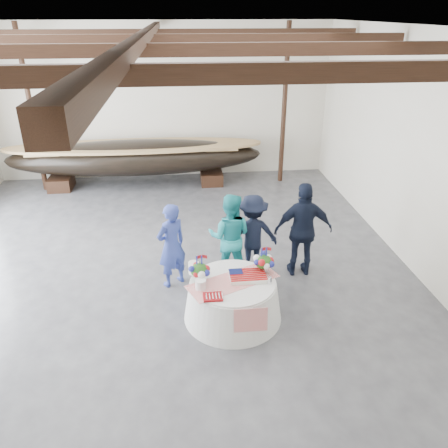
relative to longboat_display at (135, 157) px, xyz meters
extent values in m
cube|color=#3D3D42|center=(0.84, -5.10, -0.88)|extent=(10.00, 12.00, 0.01)
cube|color=silver|center=(0.84, 0.90, 1.37)|extent=(10.00, 0.02, 4.50)
cube|color=silver|center=(5.84, -5.10, 1.37)|extent=(0.02, 12.00, 4.50)
cube|color=white|center=(0.84, -5.10, 3.62)|extent=(10.00, 12.00, 0.01)
cube|color=black|center=(0.84, -8.60, 3.37)|extent=(9.80, 0.12, 0.18)
cube|color=black|center=(0.84, -6.10, 3.37)|extent=(9.80, 0.12, 0.18)
cube|color=black|center=(0.84, -3.60, 3.37)|extent=(9.80, 0.12, 0.18)
cube|color=black|center=(0.84, -1.10, 3.37)|extent=(9.80, 0.12, 0.18)
cube|color=black|center=(0.84, -5.10, 3.50)|extent=(0.15, 11.76, 0.15)
cylinder|color=black|center=(-2.66, 0.00, 1.37)|extent=(0.14, 0.14, 4.50)
cylinder|color=black|center=(4.34, 0.00, 1.37)|extent=(0.14, 0.14, 4.50)
cube|color=black|center=(-2.21, 0.00, -0.70)|extent=(0.65, 0.83, 0.37)
cube|color=black|center=(2.21, 0.00, -0.70)|extent=(0.65, 0.83, 0.37)
ellipsoid|color=black|center=(0.00, 0.00, -0.01)|extent=(7.38, 1.48, 1.01)
cube|color=#9E7A4C|center=(0.00, 0.00, 0.27)|extent=(5.90, 0.97, 0.06)
cone|color=white|center=(2.06, -6.47, -0.54)|extent=(1.66, 1.66, 0.69)
cylinder|color=white|center=(2.06, -6.47, -0.19)|extent=(1.41, 1.41, 0.04)
cube|color=red|center=(2.06, -6.47, -0.17)|extent=(1.62, 1.13, 0.01)
cube|color=white|center=(2.31, -6.41, -0.13)|extent=(0.60, 0.40, 0.07)
cylinder|color=white|center=(1.52, -6.62, -0.09)|extent=(0.18, 0.18, 0.16)
cylinder|color=white|center=(1.43, -6.15, -0.06)|extent=(0.18, 0.18, 0.21)
cube|color=#6A0B09|center=(1.69, -6.89, -0.15)|extent=(0.30, 0.24, 0.03)
cone|color=silver|center=(2.65, -6.59, -0.11)|extent=(0.09, 0.09, 0.12)
imported|color=navy|center=(1.05, -5.35, -0.05)|extent=(0.72, 0.67, 1.66)
imported|color=teal|center=(2.16, -5.17, -0.02)|extent=(0.98, 0.85, 1.73)
imported|color=black|center=(2.62, -5.01, -0.07)|extent=(1.10, 0.70, 1.62)
imported|color=black|center=(3.57, -5.23, 0.07)|extent=(1.14, 0.51, 1.91)
camera|label=1|loc=(1.28, -12.46, 3.85)|focal=35.00mm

